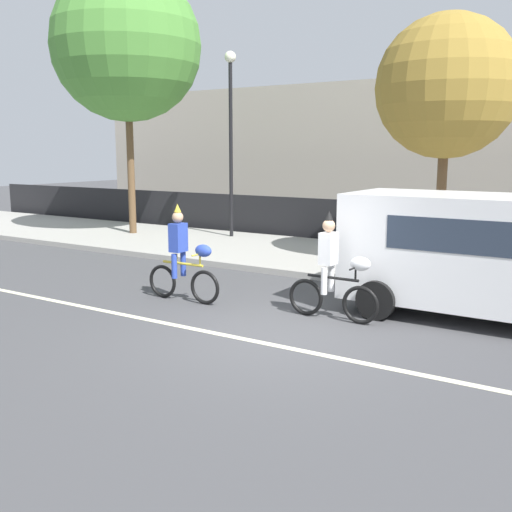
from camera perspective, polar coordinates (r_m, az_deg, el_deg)
name	(u,v)px	position (r m, az deg, el deg)	size (l,w,h in m)	color
ground_plane	(272,333)	(9.83, 1.56, -7.38)	(80.00, 80.00, 0.00)	#424244
road_centre_line	(256,341)	(9.42, -0.03, -8.13)	(36.00, 0.14, 0.01)	beige
sidewalk_curb	(405,265)	(15.58, 14.01, -0.87)	(60.00, 5.00, 0.15)	#9E9B93
fence_line	(439,228)	(18.23, 17.04, 2.53)	(40.00, 0.08, 1.40)	black
building_backdrop	(412,154)	(27.40, 14.68, 9.42)	(28.00, 8.00, 5.60)	#B2A899
parade_cyclist_cobalt	(183,259)	(11.79, -6.94, -0.29)	(1.72, 0.50, 1.92)	black
parade_cyclist_zebra	(334,273)	(10.49, 7.42, -1.60)	(1.72, 0.50, 1.92)	black
parked_van_white	(498,249)	(11.04, 22.07, 0.63)	(5.00, 2.22, 2.18)	white
street_lamp_post	(231,117)	(19.59, -2.43, 13.08)	(0.36, 0.36, 5.86)	black
street_tree_near_lamp	(447,87)	(15.46, 17.72, 15.06)	(3.40, 3.40, 5.98)	brown
street_tree_far_corner	(126,46)	(21.05, -12.24, 18.99)	(4.89, 4.89, 8.60)	brown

